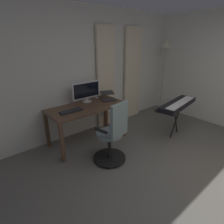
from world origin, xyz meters
TOP-DOWN VIEW (x-y plane):
  - ground_plane at (0.00, 0.00)m, footprint 7.18×7.18m
  - back_room_partition at (0.00, -2.76)m, footprint 4.86×0.10m
  - curtain_left_panel at (-1.20, -2.65)m, footprint 0.54×0.06m
  - curtain_right_panel at (-0.33, -2.65)m, footprint 0.46×0.06m
  - desk at (0.44, -2.26)m, footprint 1.50×0.70m
  - office_chair at (0.51, -1.42)m, footprint 0.56×0.56m
  - computer_monitor at (0.29, -2.49)m, footprint 0.63×0.18m
  - computer_keyboard at (0.81, -2.19)m, footprint 0.42×0.15m
  - laptop at (-0.13, -2.32)m, footprint 0.39×0.42m
  - computer_mouse at (0.02, -2.52)m, footprint 0.06×0.10m
  - piano_keyboard at (-1.12, -1.26)m, footprint 1.19×0.49m
  - floor_lamp at (-2.05, -2.33)m, footprint 0.31×0.31m

SIDE VIEW (x-z plane):
  - ground_plane at x=0.00m, z-range 0.00..0.00m
  - office_chair at x=0.51m, z-range -0.05..1.02m
  - desk at x=0.44m, z-range 0.28..1.04m
  - piano_keyboard at x=-1.12m, z-range 0.31..1.08m
  - computer_keyboard at x=0.81m, z-range 0.76..0.78m
  - computer_mouse at x=0.02m, z-range 0.76..0.79m
  - laptop at x=-0.13m, z-range 0.74..0.89m
  - computer_monitor at x=0.29m, z-range 0.78..1.19m
  - curtain_left_panel at x=-1.20m, z-range 0.00..2.23m
  - curtain_right_panel at x=-0.33m, z-range 0.00..2.23m
  - back_room_partition at x=0.00m, z-range 0.00..2.59m
  - floor_lamp at x=-2.05m, z-range 0.65..2.60m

